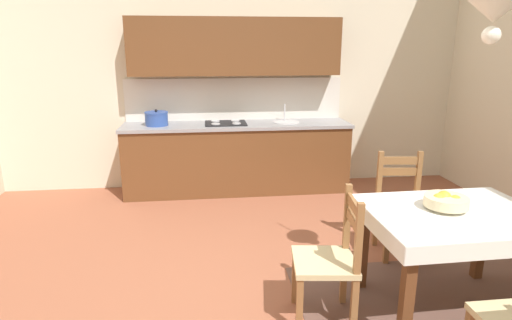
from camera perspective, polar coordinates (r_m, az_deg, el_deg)
The scene contains 9 objects.
ground_plane at distance 3.37m, azimuth 1.06°, elevation -19.50°, with size 6.69×6.45×0.10m, color #99563D.
wall_back at distance 5.75m, azimuth -3.15°, elevation 16.79°, with size 6.69×0.12×4.07m, color beige.
area_rug at distance 3.52m, azimuth 24.65°, elevation -18.34°, with size 2.10×1.60×0.01m, color brown.
kitchen_cabinetry at distance 5.51m, azimuth -2.66°, elevation 4.53°, with size 2.89×0.63×2.20m.
dining_table at distance 3.31m, azimuth 24.91°, elevation -8.60°, with size 1.21×0.93×0.75m.
dining_chair_tv_side at distance 3.03m, azimuth 9.93°, elevation -13.12°, with size 0.47×0.47×0.93m.
dining_chair_kitchen_side at distance 4.11m, azimuth 18.91°, elevation -5.99°, with size 0.47×0.47×0.93m.
fruit_bowl at distance 3.26m, azimuth 24.09°, elevation -5.05°, with size 0.30×0.30×0.12m.
pendant_lamp at distance 3.02m, azimuth 29.31°, elevation 16.85°, with size 0.32×0.32×0.80m.
Camera 1 is at (-0.39, -2.75, 1.86)m, focal length 29.85 mm.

